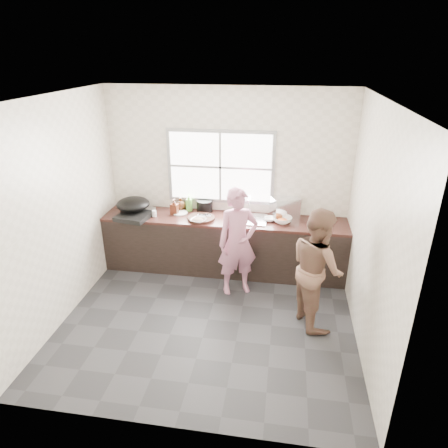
% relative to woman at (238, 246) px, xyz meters
% --- Properties ---
extents(floor, '(3.60, 3.20, 0.01)m').
position_rel_woman_xyz_m(floor, '(-0.28, -0.73, -0.71)').
color(floor, '#2B2B2E').
rests_on(floor, ground).
extents(ceiling, '(3.60, 3.20, 0.01)m').
position_rel_woman_xyz_m(ceiling, '(-0.28, -0.73, 2.00)').
color(ceiling, silver).
rests_on(ceiling, wall_back).
extents(wall_back, '(3.60, 0.01, 2.70)m').
position_rel_woman_xyz_m(wall_back, '(-0.28, 0.88, 0.64)').
color(wall_back, silver).
rests_on(wall_back, ground).
extents(wall_left, '(0.01, 3.20, 2.70)m').
position_rel_woman_xyz_m(wall_left, '(-2.08, -0.73, 0.64)').
color(wall_left, beige).
rests_on(wall_left, ground).
extents(wall_right, '(0.01, 3.20, 2.70)m').
position_rel_woman_xyz_m(wall_right, '(1.53, -0.73, 0.64)').
color(wall_right, beige).
rests_on(wall_right, ground).
extents(wall_front, '(3.60, 0.01, 2.70)m').
position_rel_woman_xyz_m(wall_front, '(-0.28, -2.33, 0.64)').
color(wall_front, beige).
rests_on(wall_front, ground).
extents(cabinet, '(3.60, 0.62, 0.82)m').
position_rel_woman_xyz_m(cabinet, '(-0.28, 0.56, -0.30)').
color(cabinet, black).
rests_on(cabinet, floor).
extents(countertop, '(3.60, 0.64, 0.04)m').
position_rel_woman_xyz_m(countertop, '(-0.28, 0.56, 0.13)').
color(countertop, '#341A15').
rests_on(countertop, cabinet).
extents(sink, '(0.55, 0.45, 0.02)m').
position_rel_woman_xyz_m(sink, '(0.07, 0.56, 0.16)').
color(sink, silver).
rests_on(sink, countertop).
extents(faucet, '(0.02, 0.02, 0.30)m').
position_rel_woman_xyz_m(faucet, '(0.07, 0.76, 0.30)').
color(faucet, silver).
rests_on(faucet, countertop).
extents(window_frame, '(1.60, 0.05, 1.10)m').
position_rel_woman_xyz_m(window_frame, '(-0.38, 0.86, 0.84)').
color(window_frame, '#9EA0A5').
rests_on(window_frame, wall_back).
extents(window_glazing, '(1.50, 0.01, 1.00)m').
position_rel_woman_xyz_m(window_glazing, '(-0.38, 0.84, 0.84)').
color(window_glazing, white).
rests_on(window_glazing, window_frame).
extents(woman, '(0.61, 0.52, 1.42)m').
position_rel_woman_xyz_m(woman, '(0.00, 0.00, 0.00)').
color(woman, '#CA7998').
rests_on(woman, floor).
extents(person_side, '(0.81, 0.90, 1.51)m').
position_rel_woman_xyz_m(person_side, '(1.02, -0.52, 0.05)').
color(person_side, brown).
rests_on(person_side, floor).
extents(cutting_board, '(0.46, 0.46, 0.04)m').
position_rel_woman_xyz_m(cutting_board, '(-0.60, 0.46, 0.17)').
color(cutting_board, black).
rests_on(cutting_board, countertop).
extents(cleaver, '(0.21, 0.13, 0.01)m').
position_rel_woman_xyz_m(cleaver, '(-0.57, 0.52, 0.19)').
color(cleaver, silver).
rests_on(cleaver, cutting_board).
extents(bowl_mince, '(0.27, 0.27, 0.05)m').
position_rel_woman_xyz_m(bowl_mince, '(-0.62, 0.35, 0.18)').
color(bowl_mince, silver).
rests_on(bowl_mince, countertop).
extents(bowl_crabs, '(0.26, 0.26, 0.07)m').
position_rel_woman_xyz_m(bowl_crabs, '(0.58, 0.53, 0.19)').
color(bowl_crabs, white).
rests_on(bowl_crabs, countertop).
extents(bowl_held, '(0.27, 0.27, 0.07)m').
position_rel_woman_xyz_m(bowl_held, '(0.40, 0.57, 0.18)').
color(bowl_held, white).
rests_on(bowl_held, countertop).
extents(black_pot, '(0.26, 0.26, 0.17)m').
position_rel_woman_xyz_m(black_pot, '(-0.61, 0.79, 0.24)').
color(black_pot, black).
rests_on(black_pot, countertop).
extents(plate_food, '(0.23, 0.23, 0.02)m').
position_rel_woman_xyz_m(plate_food, '(-0.96, 0.63, 0.16)').
color(plate_food, silver).
rests_on(plate_food, countertop).
extents(bottle_green, '(0.11, 0.11, 0.27)m').
position_rel_woman_xyz_m(bottle_green, '(-0.85, 0.76, 0.29)').
color(bottle_green, '#519A32').
rests_on(bottle_green, countertop).
extents(bottle_brown_tall, '(0.11, 0.11, 0.22)m').
position_rel_woman_xyz_m(bottle_brown_tall, '(-1.04, 0.61, 0.26)').
color(bottle_brown_tall, '#4C2113').
rests_on(bottle_brown_tall, countertop).
extents(bottle_brown_short, '(0.15, 0.15, 0.18)m').
position_rel_woman_xyz_m(bottle_brown_short, '(-0.99, 0.79, 0.24)').
color(bottle_brown_short, '#3E220F').
rests_on(bottle_brown_short, countertop).
extents(glass_jar, '(0.09, 0.09, 0.09)m').
position_rel_woman_xyz_m(glass_jar, '(-1.31, 0.46, 0.20)').
color(glass_jar, white).
rests_on(glass_jar, countertop).
extents(burner, '(0.52, 0.52, 0.07)m').
position_rel_woman_xyz_m(burner, '(-1.59, 0.35, 0.18)').
color(burner, black).
rests_on(burner, countertop).
extents(wok, '(0.51, 0.51, 0.19)m').
position_rel_woman_xyz_m(wok, '(-1.65, 0.52, 0.31)').
color(wok, black).
rests_on(wok, burner).
extents(dish_rack, '(0.47, 0.41, 0.29)m').
position_rel_woman_xyz_m(dish_rack, '(0.60, 0.79, 0.30)').
color(dish_rack, white).
rests_on(dish_rack, countertop).
extents(pot_lid_left, '(0.33, 0.33, 0.01)m').
position_rel_woman_xyz_m(pot_lid_left, '(-1.68, 0.56, 0.16)').
color(pot_lid_left, '#B4B5BB').
rests_on(pot_lid_left, countertop).
extents(pot_lid_right, '(0.27, 0.27, 0.01)m').
position_rel_woman_xyz_m(pot_lid_right, '(-1.50, 0.71, 0.16)').
color(pot_lid_right, silver).
rests_on(pot_lid_right, countertop).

